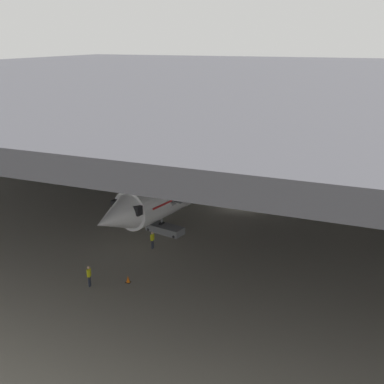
% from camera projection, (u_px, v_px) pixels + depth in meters
% --- Properties ---
extents(ground_plane, '(110.00, 110.00, 0.00)m').
position_uv_depth(ground_plane, '(240.00, 203.00, 54.11)').
color(ground_plane, gray).
extents(hangar_structure, '(121.00, 99.00, 14.29)m').
position_uv_depth(hangar_structure, '(273.00, 75.00, 61.86)').
color(hangar_structure, '#4C4F54').
rests_on(hangar_structure, ground_plane).
extents(airplane_main, '(36.49, 37.23, 11.69)m').
position_uv_depth(airplane_main, '(215.00, 174.00, 53.36)').
color(airplane_main, white).
rests_on(airplane_main, ground_plane).
extents(boarding_stairs, '(4.44, 2.27, 4.70)m').
position_uv_depth(boarding_stairs, '(166.00, 225.00, 45.77)').
color(boarding_stairs, slate).
rests_on(boarding_stairs, ground_plane).
extents(crew_worker_near_nose, '(0.30, 0.54, 1.74)m').
position_uv_depth(crew_worker_near_nose, '(89.00, 275.00, 35.66)').
color(crew_worker_near_nose, '#232838').
rests_on(crew_worker_near_nose, ground_plane).
extents(crew_worker_by_stairs, '(0.24, 0.55, 1.65)m').
position_uv_depth(crew_worker_by_stairs, '(152.00, 239.00, 42.18)').
color(crew_worker_by_stairs, '#232838').
rests_on(crew_worker_by_stairs, ground_plane).
extents(airplane_distant, '(33.40, 32.97, 10.75)m').
position_uv_depth(airplane_distant, '(159.00, 118.00, 91.40)').
color(airplane_distant, white).
rests_on(airplane_distant, ground_plane).
extents(traffic_cone_orange, '(0.36, 0.36, 0.60)m').
position_uv_depth(traffic_cone_orange, '(128.00, 279.00, 36.44)').
color(traffic_cone_orange, black).
rests_on(traffic_cone_orange, ground_plane).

